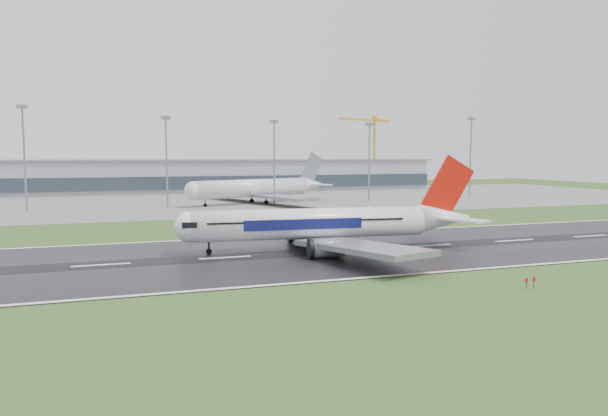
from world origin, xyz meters
name	(u,v)px	position (x,y,z in m)	size (l,w,h in m)	color
ground	(334,252)	(0.00, 0.00, 0.00)	(520.00, 520.00, 0.00)	#2E4E1C
runway	(334,251)	(0.00, 0.00, 0.05)	(400.00, 45.00, 0.10)	black
apron	(218,200)	(0.00, 125.00, 0.04)	(400.00, 130.00, 0.08)	slate
terminal	(198,176)	(0.00, 185.00, 7.50)	(240.00, 36.00, 15.00)	#92949D
main_airliner	(331,204)	(0.29, 2.11, 8.49)	(56.80, 54.10, 16.77)	white
parked_airliner	(258,179)	(11.05, 104.17, 9.20)	(62.24, 57.95, 18.24)	silver
tower_crane	(374,151)	(104.76, 200.00, 20.60)	(41.48, 2.26, 41.21)	gold
floodmast_1	(25,160)	(-65.31, 100.00, 16.11)	(0.64, 0.64, 32.22)	gray
floodmast_2	(167,164)	(-21.71, 100.00, 14.87)	(0.64, 0.64, 29.74)	gray
floodmast_3	(274,164)	(16.32, 100.00, 14.62)	(0.64, 0.64, 29.23)	gray
floodmast_4	(369,164)	(54.16, 100.00, 14.49)	(0.64, 0.64, 28.97)	gray
floodmast_5	(470,160)	(99.93, 100.00, 16.02)	(0.64, 0.64, 32.03)	gray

